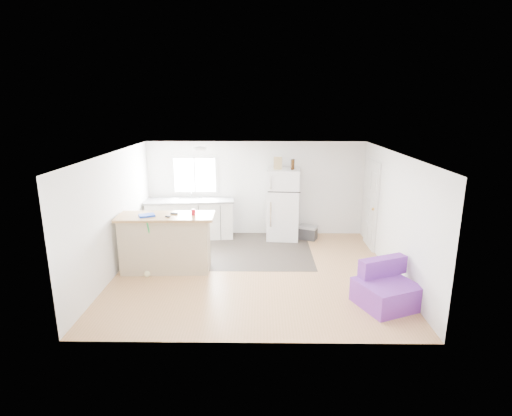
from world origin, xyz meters
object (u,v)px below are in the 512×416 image
Objects in this scene: red_cup at (193,212)px; bottle_left at (292,165)px; kitchen_cabinets at (190,218)px; cooler at (308,232)px; cleaner_jug at (190,267)px; bottle_right at (293,164)px; blue_tray at (147,215)px; cardboard_box at (278,163)px; mop at (149,265)px; purple_seat at (386,290)px; refrigerator at (283,204)px; peninsula at (166,243)px.

bottle_left is (2.09, 1.94, 0.66)m from red_cup.
kitchen_cabinets is 4.20× the size of cooler.
bottle_right is at bearing 23.53° from cleaner_jug.
cardboard_box reaches higher than blue_tray.
mop is 4.07m from bottle_left.
bottle_left is (2.16, 2.13, 1.75)m from cleaner_jug.
purple_seat is 4.64m from blue_tray.
mop is at bearing -138.31° from cardboard_box.
refrigerator is 7.07× the size of bottle_left.
cleaner_jug is (0.38, -2.28, -0.36)m from kitchen_cabinets.
blue_tray is at bearing -168.04° from peninsula.
purple_seat is at bearing -63.35° from cardboard_box.
peninsula is at bearing -124.02° from cooler.
cardboard_box is (-0.78, 0.04, 1.74)m from cooler.
blue_tray is 1.20× the size of bottle_left.
refrigerator reaches higher than peninsula.
cooler is (2.97, -0.12, -0.32)m from kitchen_cabinets.
bottle_right is at bearing 88.32° from purple_seat.
refrigerator is at bearing 153.49° from bottle_left.
kitchen_cabinets is at bearing 102.27° from red_cup.
blue_tray is at bearing 114.01° from mop.
red_cup is (-2.52, -1.97, 1.05)m from cooler.
bottle_right is (2.11, 2.01, 0.66)m from red_cup.
kitchen_cabinets is 1.96× the size of purple_seat.
red_cup is (0.07, 0.20, 1.09)m from cleaner_jug.
purple_seat is 3.96m from bottle_left.
cleaner_jug is (0.51, -0.17, -0.45)m from peninsula.
red_cup is (0.45, -2.08, 0.73)m from kitchen_cabinets.
cardboard_box reaches higher than mop.
refrigerator is at bearing -6.55° from kitchen_cabinets.
cleaner_jug is 1.30× the size of bottle_right.
red_cup is at bearing -136.36° from bottle_right.
peninsula is at bearing -98.88° from kitchen_cabinets.
bottle_right reaches higher than cooler.
bottle_right reaches higher than peninsula.
cleaner_jug is 1.08× the size of cardboard_box.
kitchen_cabinets reaches higher than cleaner_jug.
cooler is 2.14× the size of bottle_left.
cleaner_jug is 1.08× the size of blue_tray.
red_cup is at bearing -118.74° from cooler.
peninsula is 1.09× the size of refrigerator.
cooler is 1.79× the size of blue_tray.
cooler is at bearing 82.41° from purple_seat.
mop is at bearing -159.60° from red_cup.
refrigerator is 3.06m from cleaner_jug.
blue_tray is 3.46m from cardboard_box.
cooler is 4.12m from blue_tray.
mop is at bearing -105.19° from kitchen_cabinets.
mop is at bearing -122.65° from cooler.
cleaner_jug is at bearing -85.97° from kitchen_cabinets.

